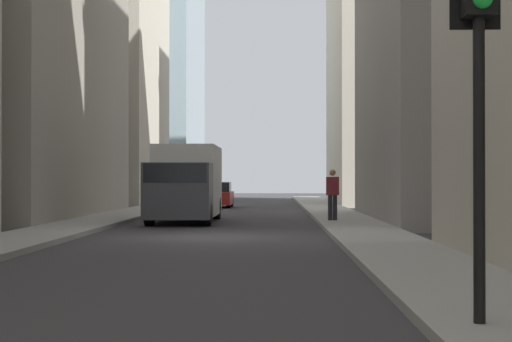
{
  "coord_description": "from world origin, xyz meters",
  "views": [
    {
      "loc": [
        -21.94,
        -1.87,
        1.6
      ],
      "look_at": [
        19.76,
        -0.92,
        2.01
      ],
      "focal_mm": 56.21,
      "sensor_mm": 36.0,
      "label": 1
    }
  ],
  "objects_px": {
    "traffic_light_foreground": "(479,25)",
    "pedestrian": "(333,192)",
    "sedan_red": "(216,195)",
    "delivery_truck": "(186,183)"
  },
  "relations": [
    {
      "from": "sedan_red",
      "to": "traffic_light_foreground",
      "type": "height_order",
      "value": "traffic_light_foreground"
    },
    {
      "from": "sedan_red",
      "to": "pedestrian",
      "type": "distance_m",
      "value": 17.54
    },
    {
      "from": "sedan_red",
      "to": "pedestrian",
      "type": "bearing_deg",
      "value": -162.3
    },
    {
      "from": "delivery_truck",
      "to": "pedestrian",
      "type": "xyz_separation_m",
      "value": [
        -1.12,
        -5.33,
        -0.34
      ]
    },
    {
      "from": "pedestrian",
      "to": "delivery_truck",
      "type": "bearing_deg",
      "value": 78.17
    },
    {
      "from": "delivery_truck",
      "to": "pedestrian",
      "type": "distance_m",
      "value": 5.46
    },
    {
      "from": "sedan_red",
      "to": "traffic_light_foreground",
      "type": "xyz_separation_m",
      "value": [
        -36.92,
        -5.34,
        2.49
      ]
    },
    {
      "from": "delivery_truck",
      "to": "sedan_red",
      "type": "distance_m",
      "value": 15.61
    },
    {
      "from": "traffic_light_foreground",
      "to": "pedestrian",
      "type": "distance_m",
      "value": 20.31
    },
    {
      "from": "delivery_truck",
      "to": "sedan_red",
      "type": "height_order",
      "value": "delivery_truck"
    }
  ]
}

